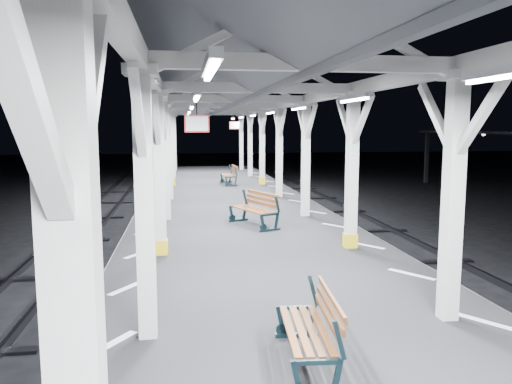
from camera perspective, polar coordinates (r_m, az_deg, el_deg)
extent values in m
plane|color=black|center=(8.99, 2.26, -16.19)|extent=(120.00, 120.00, 0.00)
cube|color=black|center=(8.80, 2.28, -13.20)|extent=(6.00, 50.00, 1.00)
cube|color=silver|center=(8.54, -14.36, -10.50)|extent=(1.00, 48.00, 0.01)
cube|color=silver|center=(9.38, 17.35, -8.97)|extent=(1.00, 48.00, 0.01)
cube|color=#2D2D33|center=(9.29, -27.01, -15.68)|extent=(0.08, 60.00, 0.16)
cube|color=#2D2D33|center=(10.66, 27.13, -12.69)|extent=(0.08, 60.00, 0.16)
cube|color=silver|center=(2.36, -19.87, -18.23)|extent=(0.22, 0.22, 3.20)
cube|color=silver|center=(2.68, -18.63, 10.15)|extent=(0.10, 0.99, 0.99)
cube|color=silver|center=(1.61, -25.65, 11.85)|extent=(0.10, 0.99, 0.99)
cube|color=silver|center=(6.19, -12.58, -2.07)|extent=(0.22, 0.22, 3.20)
cube|color=silver|center=(6.14, -13.03, 13.40)|extent=(0.40, 0.40, 0.12)
cube|color=silver|center=(6.65, -12.52, 8.54)|extent=(0.10, 0.99, 0.99)
cube|color=silver|center=(5.56, -13.33, 8.76)|extent=(0.10, 0.99, 0.99)
cube|color=silver|center=(10.15, -10.97, 1.65)|extent=(0.22, 0.22, 3.20)
cube|color=silver|center=(10.12, -11.21, 11.05)|extent=(0.40, 0.40, 0.12)
cube|color=yellow|center=(10.38, -10.78, -6.17)|extent=(0.26, 0.26, 0.30)
cube|color=silver|center=(10.65, -11.00, 8.12)|extent=(0.10, 0.99, 0.99)
cube|color=silver|center=(9.55, -11.29, 8.20)|extent=(0.10, 0.99, 0.99)
cube|color=silver|center=(14.13, -10.27, 3.28)|extent=(0.22, 0.22, 3.20)
cube|color=silver|center=(14.11, -10.43, 10.02)|extent=(0.40, 0.40, 0.12)
cube|color=silver|center=(14.64, -10.30, 7.93)|extent=(0.10, 0.99, 0.99)
cube|color=silver|center=(13.54, -10.45, 7.97)|extent=(0.10, 0.99, 0.99)
cube|color=silver|center=(18.12, -9.87, 4.19)|extent=(0.22, 0.22, 3.20)
cube|color=silver|center=(18.10, -9.99, 9.44)|extent=(0.40, 0.40, 0.12)
cube|color=silver|center=(18.64, -9.91, 7.81)|extent=(0.10, 0.99, 0.99)
cube|color=silver|center=(17.54, -10.00, 7.84)|extent=(0.10, 0.99, 0.99)
cube|color=silver|center=(22.11, -9.62, 4.77)|extent=(0.22, 0.22, 3.20)
cube|color=silver|center=(22.10, -9.71, 9.07)|extent=(0.40, 0.40, 0.12)
cube|color=yellow|center=(22.22, -9.54, 1.11)|extent=(0.26, 0.26, 0.30)
cube|color=silver|center=(22.64, -9.65, 7.74)|extent=(0.10, 0.99, 0.99)
cube|color=silver|center=(21.54, -9.72, 7.76)|extent=(0.10, 0.99, 0.99)
cube|color=silver|center=(26.11, -9.44, 5.17)|extent=(0.22, 0.22, 3.20)
cube|color=silver|center=(26.10, -9.52, 8.82)|extent=(0.40, 0.40, 0.12)
cube|color=silver|center=(26.64, -9.48, 7.69)|extent=(0.10, 0.99, 0.99)
cube|color=silver|center=(25.54, -9.52, 7.70)|extent=(0.10, 0.99, 0.99)
cube|color=silver|center=(30.11, -9.31, 5.47)|extent=(0.22, 0.22, 3.20)
cube|color=silver|center=(30.10, -9.38, 8.63)|extent=(0.40, 0.40, 0.12)
cube|color=silver|center=(30.64, -9.34, 7.66)|extent=(0.10, 0.99, 0.99)
cube|color=silver|center=(29.54, -9.38, 7.66)|extent=(0.10, 0.99, 0.99)
cube|color=silver|center=(7.11, 21.55, -1.19)|extent=(0.22, 0.22, 3.20)
cube|color=silver|center=(7.07, 22.21, 12.24)|extent=(0.40, 0.40, 0.12)
cube|color=silver|center=(7.52, 19.87, 8.13)|extent=(0.10, 0.99, 0.99)
cube|color=silver|center=(6.57, 24.44, 8.07)|extent=(0.10, 0.99, 0.99)
cube|color=silver|center=(10.73, 10.89, 1.97)|extent=(0.22, 0.22, 3.20)
cube|color=silver|center=(10.71, 11.11, 10.84)|extent=(0.40, 0.40, 0.12)
cube|color=yellow|center=(10.96, 10.71, -5.44)|extent=(0.26, 0.26, 0.30)
cube|color=silver|center=(11.21, 10.10, 8.10)|extent=(0.10, 0.99, 0.99)
cube|color=silver|center=(10.17, 12.08, 8.13)|extent=(0.10, 0.99, 0.99)
cube|color=silver|center=(14.56, 5.70, 3.48)|extent=(0.22, 0.22, 3.20)
cube|color=silver|center=(14.54, 5.79, 10.02)|extent=(0.40, 0.40, 0.12)
cube|color=silver|center=(15.06, 5.24, 8.00)|extent=(0.10, 0.99, 0.99)
cube|color=silver|center=(13.99, 6.31, 8.03)|extent=(0.10, 0.99, 0.99)
cube|color=silver|center=(18.46, 2.68, 4.35)|extent=(0.22, 0.22, 3.20)
cube|color=silver|center=(18.44, 2.71, 9.51)|extent=(0.40, 0.40, 0.12)
cube|color=silver|center=(18.97, 2.38, 7.91)|extent=(0.10, 0.99, 0.99)
cube|color=silver|center=(17.89, 3.04, 7.93)|extent=(0.10, 0.99, 0.99)
cube|color=silver|center=(22.39, 0.71, 4.91)|extent=(0.22, 0.22, 3.20)
cube|color=silver|center=(22.38, 0.71, 9.16)|extent=(0.40, 0.40, 0.12)
cube|color=yellow|center=(22.50, 0.70, 1.29)|extent=(0.26, 0.26, 0.30)
cube|color=silver|center=(22.91, 0.49, 7.84)|extent=(0.10, 0.99, 0.99)
cube|color=silver|center=(21.82, 0.94, 7.86)|extent=(0.10, 0.99, 0.99)
cube|color=silver|center=(26.34, -0.67, 5.29)|extent=(0.22, 0.22, 3.20)
cube|color=silver|center=(26.33, -0.68, 8.91)|extent=(0.40, 0.40, 0.12)
cube|color=silver|center=(26.87, -0.84, 7.79)|extent=(0.10, 0.99, 0.99)
cube|color=silver|center=(25.78, -0.51, 7.80)|extent=(0.10, 0.99, 0.99)
cube|color=silver|center=(30.31, -1.70, 5.58)|extent=(0.22, 0.22, 3.20)
cube|color=silver|center=(30.30, -1.71, 8.72)|extent=(0.40, 0.40, 0.12)
cube|color=silver|center=(30.84, -1.82, 7.75)|extent=(0.10, 0.99, 0.99)
cube|color=silver|center=(29.75, -1.58, 7.76)|extent=(0.10, 0.99, 0.99)
cube|color=silver|center=(8.13, -11.92, 12.78)|extent=(0.18, 48.00, 0.24)
cube|color=silver|center=(8.86, 15.54, 12.22)|extent=(0.18, 48.00, 0.24)
cube|color=silver|center=(6.32, 5.93, 14.47)|extent=(4.20, 0.14, 0.20)
cube|color=silver|center=(10.23, 0.28, 11.82)|extent=(4.20, 0.14, 0.20)
cube|color=silver|center=(14.19, -2.20, 10.60)|extent=(4.20, 0.14, 0.20)
cube|color=silver|center=(18.17, -3.59, 9.91)|extent=(4.20, 0.14, 0.20)
cube|color=silver|center=(22.15, -4.47, 9.46)|extent=(4.20, 0.14, 0.20)
cube|color=silver|center=(26.14, -5.08, 9.15)|extent=(4.20, 0.14, 0.20)
cube|color=silver|center=(30.13, -5.54, 8.92)|extent=(4.20, 0.14, 0.20)
cube|color=silver|center=(8.40, 2.46, 19.10)|extent=(0.16, 48.00, 0.20)
cube|color=#4D5155|center=(8.19, -6.92, 16.65)|extent=(2.80, 49.00, 1.45)
cube|color=#4D5155|center=(8.67, 11.26, 16.06)|extent=(2.80, 49.00, 1.45)
cube|color=silver|center=(4.12, -5.20, 14.32)|extent=(0.10, 1.35, 0.08)
cube|color=white|center=(4.12, -5.19, 13.63)|extent=(0.05, 1.25, 0.05)
cube|color=silver|center=(8.10, -6.83, 10.92)|extent=(0.10, 1.35, 0.08)
cube|color=white|center=(8.10, -6.82, 10.57)|extent=(0.05, 1.25, 0.05)
cube|color=silver|center=(12.10, -7.37, 9.76)|extent=(0.10, 1.35, 0.08)
cube|color=white|center=(12.10, -7.37, 9.52)|extent=(0.05, 1.25, 0.05)
cube|color=silver|center=(16.09, -7.64, 9.18)|extent=(0.10, 1.35, 0.08)
cube|color=white|center=(16.09, -7.64, 9.00)|extent=(0.05, 1.25, 0.05)
cube|color=silver|center=(20.09, -7.81, 8.82)|extent=(0.10, 1.35, 0.08)
cube|color=white|center=(20.09, -7.81, 8.68)|extent=(0.05, 1.25, 0.05)
cube|color=silver|center=(24.09, -7.92, 8.59)|extent=(0.10, 1.35, 0.08)
cube|color=white|center=(24.09, -7.92, 8.47)|extent=(0.05, 1.25, 0.05)
cube|color=silver|center=(28.09, -8.00, 8.42)|extent=(0.10, 1.35, 0.08)
cube|color=white|center=(28.09, -7.99, 8.32)|extent=(0.05, 1.25, 0.05)
cube|color=silver|center=(5.00, 26.92, 12.35)|extent=(0.10, 1.35, 0.08)
cube|color=white|center=(4.99, 26.89, 11.78)|extent=(0.05, 1.25, 0.05)
cube|color=silver|center=(8.58, 11.12, 10.64)|extent=(0.10, 1.35, 0.08)
cube|color=white|center=(8.58, 11.11, 10.31)|extent=(0.05, 1.25, 0.05)
cube|color=silver|center=(12.42, 4.88, 9.73)|extent=(0.10, 1.35, 0.08)
cube|color=white|center=(12.42, 4.88, 9.50)|extent=(0.05, 1.25, 0.05)
cube|color=silver|center=(16.34, 1.63, 9.21)|extent=(0.10, 1.35, 0.08)
cube|color=white|center=(16.34, 1.63, 9.04)|extent=(0.05, 1.25, 0.05)
cube|color=silver|center=(20.29, -0.36, 8.88)|extent=(0.10, 1.35, 0.08)
cube|color=white|center=(20.29, -0.36, 8.74)|extent=(0.05, 1.25, 0.05)
cube|color=silver|center=(24.26, -1.70, 8.65)|extent=(0.10, 1.35, 0.08)
cube|color=white|center=(24.26, -1.69, 8.53)|extent=(0.05, 1.25, 0.05)
cube|color=silver|center=(28.23, -2.65, 8.48)|extent=(0.10, 1.35, 0.08)
cube|color=white|center=(28.23, -2.65, 8.38)|extent=(0.05, 1.25, 0.05)
cylinder|color=black|center=(10.26, -6.80, 9.74)|extent=(0.02, 0.02, 0.36)
cube|color=red|center=(10.25, -6.77, 7.76)|extent=(0.50, 0.03, 0.35)
cube|color=white|center=(10.25, -6.77, 7.76)|extent=(0.44, 0.04, 0.29)
cylinder|color=black|center=(24.14, -2.47, 8.46)|extent=(0.02, 0.02, 0.36)
cube|color=red|center=(24.13, -2.46, 7.62)|extent=(0.50, 0.03, 0.35)
cube|color=white|center=(24.13, -2.46, 7.62)|extent=(0.44, 0.05, 0.29)
cube|color=black|center=(33.92, 18.93, 3.77)|extent=(0.20, 0.20, 3.30)
sphere|color=silver|center=(28.66, 24.57, 6.04)|extent=(0.20, 0.20, 0.20)
sphere|color=silver|center=(33.86, 19.04, 6.43)|extent=(0.20, 0.20, 0.20)
cube|color=black|center=(5.09, 4.74, -20.67)|extent=(0.14, 0.06, 0.42)
cube|color=black|center=(5.15, 9.18, -20.38)|extent=(0.13, 0.06, 0.42)
cube|color=black|center=(4.99, 9.49, -16.34)|extent=(0.15, 0.06, 0.39)
cube|color=black|center=(6.48, 4.68, -16.02)|extent=(0.54, 0.10, 0.05)
cube|color=black|center=(6.38, 2.88, -14.61)|extent=(0.14, 0.06, 0.42)
cube|color=black|center=(6.43, 6.33, -14.47)|extent=(0.13, 0.06, 0.42)
cube|color=black|center=(6.30, 6.55, -11.12)|extent=(0.15, 0.06, 0.39)
cube|color=brown|center=(5.65, 3.90, -15.47)|extent=(0.20, 1.37, 0.03)
cube|color=brown|center=(5.67, 5.11, -15.42)|extent=(0.20, 1.37, 0.03)
cube|color=brown|center=(5.68, 6.32, -15.36)|extent=(0.20, 1.37, 0.03)
cube|color=brown|center=(5.70, 7.52, -15.30)|extent=(0.20, 1.37, 0.03)
cube|color=brown|center=(5.67, 8.19, -14.09)|extent=(0.17, 1.36, 0.09)
cube|color=brown|center=(5.63, 8.39, -12.97)|extent=(0.17, 1.36, 0.09)
cube|color=brown|center=(5.59, 8.60, -11.84)|extent=(0.17, 1.36, 0.09)
cube|color=black|center=(12.54, 1.61, -4.38)|extent=(0.57, 0.29, 0.06)
cube|color=black|center=(12.39, 0.78, -3.59)|extent=(0.16, 0.11, 0.46)
cube|color=black|center=(12.61, 2.36, -3.40)|extent=(0.15, 0.10, 0.46)
cube|color=black|center=(12.55, 2.45, -1.44)|extent=(0.17, 0.11, 0.43)
cube|color=black|center=(13.86, -2.03, -3.24)|extent=(0.57, 0.29, 0.06)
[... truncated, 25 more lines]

